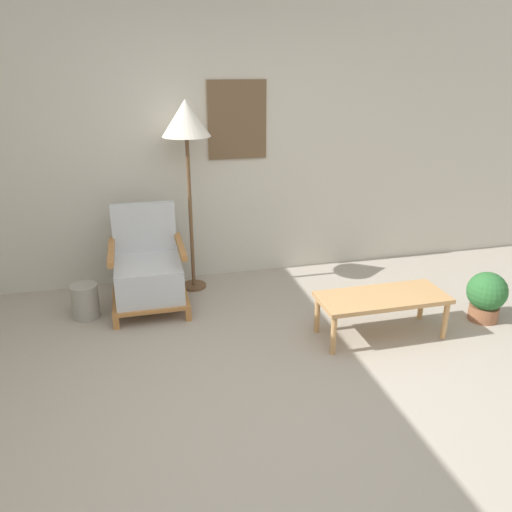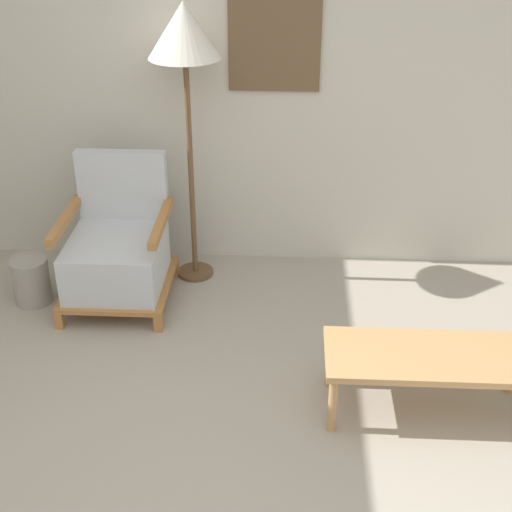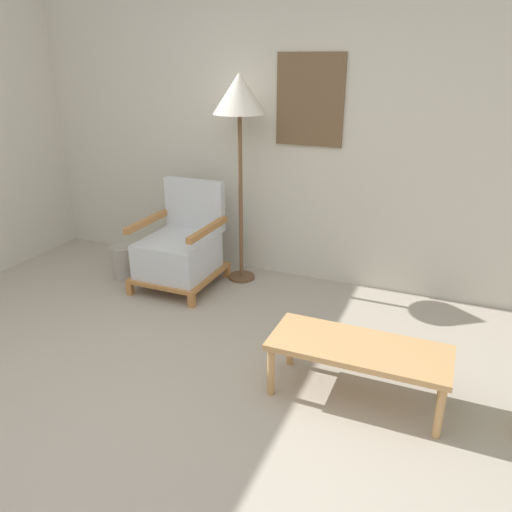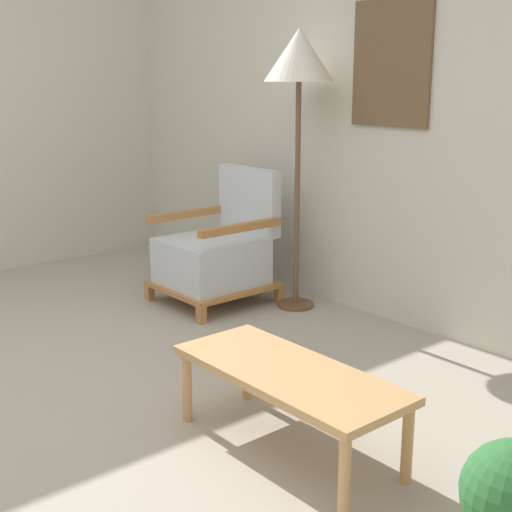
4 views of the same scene
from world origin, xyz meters
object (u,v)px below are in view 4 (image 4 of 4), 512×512
Objects in this scene: coffee_table at (288,379)px; vase at (164,265)px; armchair at (217,253)px; floor_lamp at (299,65)px.

vase is (-2.30, 0.90, -0.16)m from coffee_table.
armchair is 0.87× the size of coffee_table.
floor_lamp reaches higher than vase.
vase is at bearing 158.58° from coffee_table.
floor_lamp is 1.75m from vase.
armchair is at bearing 150.98° from coffee_table.
floor_lamp is 2.22m from coffee_table.
armchair is 2.99× the size of vase.
vase is (-0.55, -0.07, -0.18)m from armchair.
floor_lamp is at bearing 21.70° from vase.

